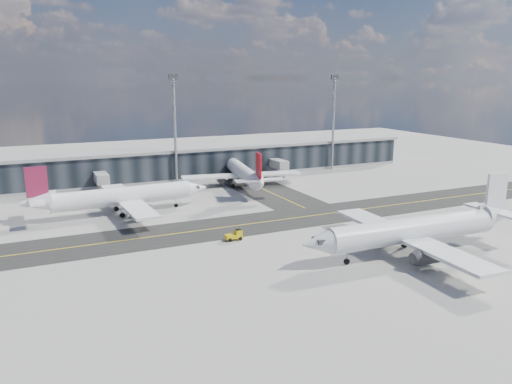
% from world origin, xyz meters
% --- Properties ---
extents(ground, '(300.00, 300.00, 0.00)m').
position_xyz_m(ground, '(0.00, 0.00, 0.00)').
color(ground, gray).
rests_on(ground, ground).
extents(taxiway_lanes, '(180.00, 63.00, 0.03)m').
position_xyz_m(taxiway_lanes, '(3.91, 10.74, 0.01)').
color(taxiway_lanes, black).
rests_on(taxiway_lanes, ground).
extents(terminal_concourse, '(152.00, 19.80, 8.80)m').
position_xyz_m(terminal_concourse, '(0.04, 54.93, 4.09)').
color(terminal_concourse, black).
rests_on(terminal_concourse, ground).
extents(floodlight_masts, '(102.50, 0.70, 28.90)m').
position_xyz_m(floodlight_masts, '(0.00, 48.00, 15.61)').
color(floodlight_masts, gray).
rests_on(floodlight_masts, ground).
extents(airliner_af, '(38.42, 32.72, 11.39)m').
position_xyz_m(airliner_af, '(-19.56, 22.04, 3.76)').
color(airliner_af, white).
rests_on(airliner_af, ground).
extents(airliner_redtail, '(32.18, 37.54, 11.15)m').
position_xyz_m(airliner_redtail, '(14.61, 36.07, 3.68)').
color(airliner_redtail, white).
rests_on(airliner_redtail, ground).
extents(airliner_near, '(40.92, 34.85, 12.13)m').
position_xyz_m(airliner_near, '(19.40, -22.69, 4.01)').
color(airliner_near, silver).
rests_on(airliner_near, ground).
extents(baggage_tug, '(3.00, 1.59, 1.86)m').
position_xyz_m(baggage_tug, '(-4.42, -3.99, 0.93)').
color(baggage_tug, '#D6B60B').
rests_on(baggage_tug, ground).
extents(service_van, '(3.18, 5.97, 1.60)m').
position_xyz_m(service_van, '(19.02, 44.00, 0.80)').
color(service_van, white).
rests_on(service_van, ground).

